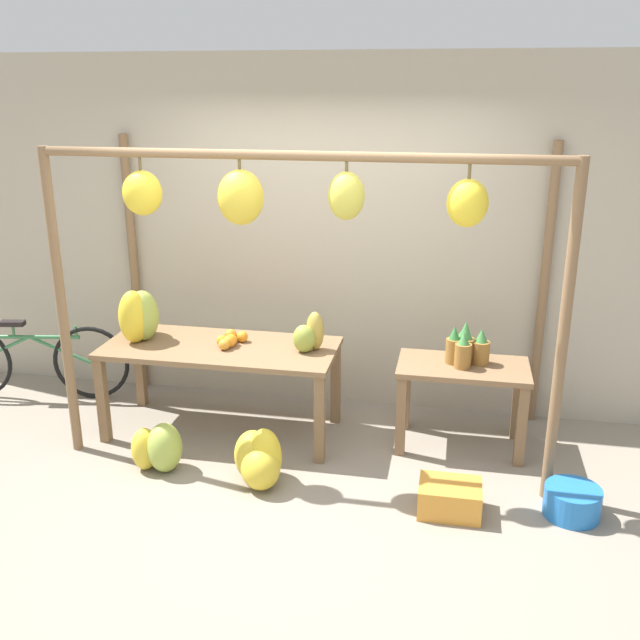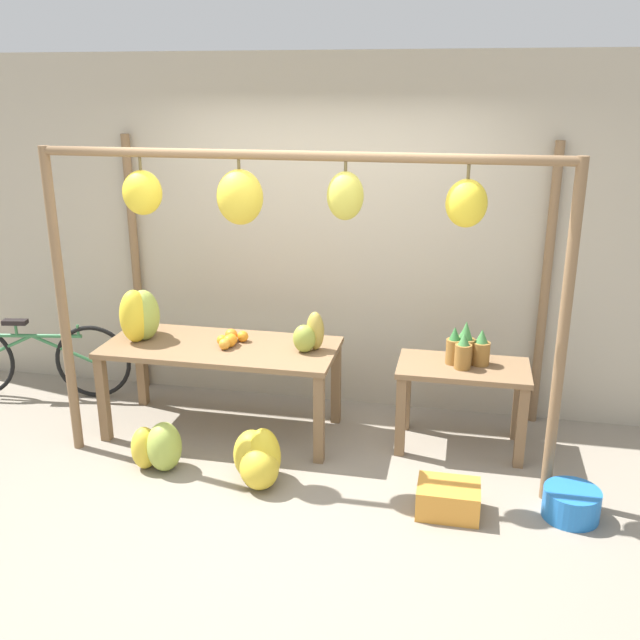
% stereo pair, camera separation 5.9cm
% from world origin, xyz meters
% --- Properties ---
extents(ground_plane, '(20.00, 20.00, 0.00)m').
position_xyz_m(ground_plane, '(0.00, 0.00, 0.00)').
color(ground_plane, gray).
extents(shop_wall_back, '(8.00, 0.08, 2.80)m').
position_xyz_m(shop_wall_back, '(0.00, 1.60, 1.40)').
color(shop_wall_back, '#B2A893').
rests_on(shop_wall_back, ground_plane).
extents(stall_awning, '(3.40, 1.32, 2.18)m').
position_xyz_m(stall_awning, '(-0.05, 0.56, 1.65)').
color(stall_awning, brown).
rests_on(stall_awning, ground_plane).
extents(display_table_main, '(1.74, 0.75, 0.71)m').
position_xyz_m(display_table_main, '(-0.69, 0.84, 0.62)').
color(display_table_main, brown).
rests_on(display_table_main, ground_plane).
extents(display_table_side, '(0.94, 0.52, 0.64)m').
position_xyz_m(display_table_side, '(1.10, 0.95, 0.50)').
color(display_table_side, brown).
rests_on(display_table_side, ground_plane).
extents(banana_pile_on_table, '(0.39, 0.46, 0.41)m').
position_xyz_m(banana_pile_on_table, '(-1.33, 0.85, 0.89)').
color(banana_pile_on_table, '#9EB247').
rests_on(banana_pile_on_table, display_table_main).
extents(orange_pile, '(0.21, 0.28, 0.10)m').
position_xyz_m(orange_pile, '(-0.62, 0.86, 0.75)').
color(orange_pile, orange).
rests_on(orange_pile, display_table_main).
extents(pineapple_cluster, '(0.31, 0.34, 0.32)m').
position_xyz_m(pineapple_cluster, '(1.10, 1.00, 0.76)').
color(pineapple_cluster, olive).
rests_on(pineapple_cluster, display_table_side).
extents(banana_pile_ground_left, '(0.38, 0.32, 0.35)m').
position_xyz_m(banana_pile_ground_left, '(-0.95, 0.19, 0.17)').
color(banana_pile_ground_left, '#9EB247').
rests_on(banana_pile_ground_left, ground_plane).
extents(banana_pile_ground_right, '(0.45, 0.48, 0.40)m').
position_xyz_m(banana_pile_ground_right, '(-0.21, 0.17, 0.17)').
color(banana_pile_ground_right, yellow).
rests_on(banana_pile_ground_right, ground_plane).
extents(fruit_crate_white, '(0.39, 0.29, 0.19)m').
position_xyz_m(fruit_crate_white, '(1.05, 0.06, 0.10)').
color(fruit_crate_white, orange).
rests_on(fruit_crate_white, ground_plane).
extents(blue_bucket, '(0.35, 0.35, 0.19)m').
position_xyz_m(blue_bucket, '(1.80, 0.17, 0.09)').
color(blue_bucket, blue).
rests_on(blue_bucket, ground_plane).
extents(parked_bicycle, '(1.63, 0.32, 0.69)m').
position_xyz_m(parked_bicycle, '(-2.47, 1.12, 0.34)').
color(parked_bicycle, black).
rests_on(parked_bicycle, ground_plane).
extents(papaya_pile, '(0.24, 0.22, 0.29)m').
position_xyz_m(papaya_pile, '(-0.01, 0.86, 0.83)').
color(papaya_pile, '#B2993D').
rests_on(papaya_pile, display_table_main).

